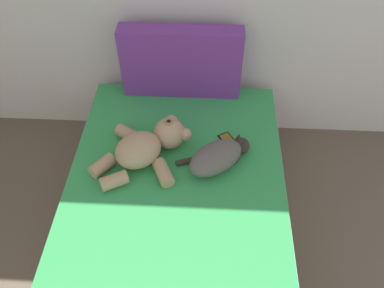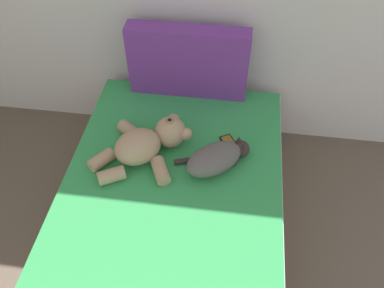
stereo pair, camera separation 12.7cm
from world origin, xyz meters
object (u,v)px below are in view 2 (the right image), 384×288
teddy_bear (147,143)px  cell_phone (230,144)px  patterned_cushion (188,62)px  cat (217,158)px  bed (170,225)px

teddy_bear → cell_phone: size_ratio=3.47×
patterned_cushion → cat: (0.25, -0.64, -0.17)m
cell_phone → cat: bearing=-110.1°
cat → teddy_bear: teddy_bear is taller
patterned_cushion → cell_phone: bearing=-55.6°
bed → cell_phone: (0.30, 0.46, 0.24)m
teddy_bear → patterned_cushion: bearing=75.6°
patterned_cushion → teddy_bear: bearing=-104.4°
patterned_cushion → cell_phone: size_ratio=4.71×
cat → patterned_cushion: bearing=111.3°
bed → patterned_cushion: 1.04m
cat → cell_phone: size_ratio=2.61×
bed → cell_phone: size_ratio=12.32×
cat → teddy_bear: (-0.40, 0.05, 0.01)m
patterned_cushion → cell_phone: (0.32, -0.46, -0.23)m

